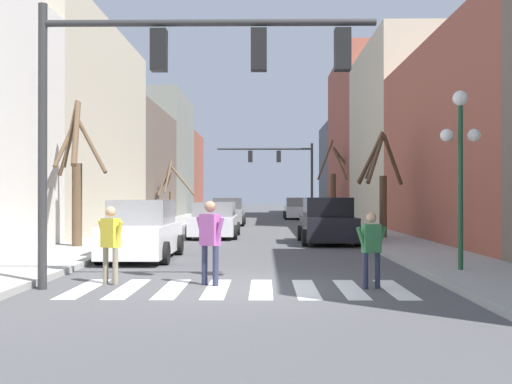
{
  "coord_description": "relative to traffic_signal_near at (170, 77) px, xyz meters",
  "views": [
    {
      "loc": [
        0.51,
        -12.34,
        1.89
      ],
      "look_at": [
        -0.0,
        25.21,
        2.11
      ],
      "focal_mm": 42.0,
      "sensor_mm": 36.0,
      "label": 1
    }
  ],
  "objects": [
    {
      "name": "street_lamp_right_corner",
      "position": [
        6.52,
        2.14,
        -1.15
      ],
      "size": [
        0.95,
        0.36,
        4.22
      ],
      "color": "#1E4C2D",
      "rests_on": "sidewalk_right"
    },
    {
      "name": "car_parked_right_far",
      "position": [
        4.48,
        36.13,
        -3.49
      ],
      "size": [
        2.0,
        4.74,
        1.72
      ],
      "rotation": [
        0.0,
        0.0,
        1.57
      ],
      "color": "silver",
      "rests_on": "ground_plane"
    },
    {
      "name": "ground_plane",
      "position": [
        1.39,
        0.34,
        -4.29
      ],
      "size": [
        240.0,
        240.0,
        0.0
      ],
      "primitive_type": "plane",
      "color": "#4C4C4F"
    },
    {
      "name": "crosswalk_stripes",
      "position": [
        1.39,
        0.09,
        -4.29
      ],
      "size": [
        6.75,
        2.6,
        0.01
      ],
      "color": "white",
      "rests_on": "ground_plane"
    },
    {
      "name": "traffic_signal_near",
      "position": [
        0.0,
        0.0,
        0.0
      ],
      "size": [
        6.81,
        0.28,
        5.77
      ],
      "color": "#2D2D2D",
      "rests_on": "ground_plane"
    },
    {
      "name": "sidewalk_right",
      "position": [
        6.94,
        0.34,
        -4.21
      ],
      "size": [
        2.67,
        90.0,
        0.15
      ],
      "color": "#9E9E99",
      "rests_on": "ground_plane"
    },
    {
      "name": "street_tree_left_near",
      "position": [
        6.76,
        13.02,
        -1.86
      ],
      "size": [
        2.24,
        2.18,
        4.45
      ],
      "color": "brown",
      "rests_on": "sidewalk_right"
    },
    {
      "name": "pedestrian_crossing_street",
      "position": [
        4.08,
        0.18,
        -3.37
      ],
      "size": [
        0.66,
        0.29,
        1.55
      ],
      "rotation": [
        0.0,
        0.0,
        3.4
      ],
      "color": "#282D47",
      "rests_on": "ground_plane"
    },
    {
      "name": "street_tree_left_mid",
      "position": [
        -4.46,
        28.69,
        -2.12
      ],
      "size": [
        2.69,
        2.0,
        4.12
      ],
      "color": "brown",
      "rests_on": "sidewalk_left"
    },
    {
      "name": "car_parked_left_near",
      "position": [
        -1.7,
        5.62,
        -3.47
      ],
      "size": [
        2.0,
        4.37,
        1.76
      ],
      "rotation": [
        0.0,
        0.0,
        1.57
      ],
      "color": "white",
      "rests_on": "ground_plane"
    },
    {
      "name": "building_row_left",
      "position": [
        -8.5,
        28.27,
        0.48
      ],
      "size": [
        6.0,
        66.43,
        11.26
      ],
      "color": "beige",
      "rests_on": "ground_plane"
    },
    {
      "name": "building_row_right",
      "position": [
        11.27,
        27.58,
        1.19
      ],
      "size": [
        6.0,
        63.2,
        13.69
      ],
      "color": "#66564C",
      "rests_on": "ground_plane"
    },
    {
      "name": "street_tree_right_mid",
      "position": [
        7.48,
        35.01,
        -1.44
      ],
      "size": [
        3.35,
        3.38,
        6.14
      ],
      "color": "brown",
      "rests_on": "sidewalk_right"
    },
    {
      "name": "car_parked_left_far",
      "position": [
        -0.39,
        25.78,
        -3.48
      ],
      "size": [
        2.16,
        4.26,
        1.74
      ],
      "rotation": [
        0.0,
        0.0,
        -1.57
      ],
      "color": "gray",
      "rests_on": "ground_plane"
    },
    {
      "name": "pedestrian_on_left_sidewalk",
      "position": [
        -1.37,
        0.66,
        -3.31
      ],
      "size": [
        0.66,
        0.44,
        1.66
      ],
      "rotation": [
        0.0,
        0.0,
        2.6
      ],
      "color": "#7A705B",
      "rests_on": "ground_plane"
    },
    {
      "name": "street_tree_left_far",
      "position": [
        -4.52,
        8.28,
        -1.73
      ],
      "size": [
        2.02,
        2.09,
        5.03
      ],
      "color": "brown",
      "rests_on": "sidewalk_left"
    },
    {
      "name": "pedestrian_near_right_corner",
      "position": [
        0.76,
        0.55,
        -3.24
      ],
      "size": [
        0.67,
        0.52,
        1.77
      ],
      "rotation": [
        0.0,
        0.0,
        5.66
      ],
      "color": "#282D47",
      "rests_on": "ground_plane"
    },
    {
      "name": "car_driving_away_lane",
      "position": [
        4.39,
        11.63,
        -3.45
      ],
      "size": [
        2.18,
        4.48,
        1.81
      ],
      "rotation": [
        0.0,
        0.0,
        1.57
      ],
      "color": "black",
      "rests_on": "ground_plane"
    },
    {
      "name": "traffic_signal_far",
      "position": [
        3.27,
        31.27,
        -0.15
      ],
      "size": [
        6.95,
        0.28,
        5.67
      ],
      "color": "#2D2D2D",
      "rests_on": "ground_plane"
    },
    {
      "name": "car_parked_right_near",
      "position": [
        -0.34,
        14.94,
        -3.54
      ],
      "size": [
        2.18,
        4.74,
        1.59
      ],
      "rotation": [
        0.0,
        0.0,
        -1.57
      ],
      "color": "silver",
      "rests_on": "ground_plane"
    }
  ]
}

